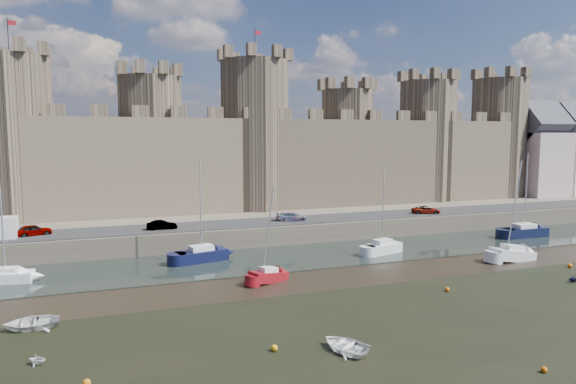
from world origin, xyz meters
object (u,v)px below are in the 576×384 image
sailboat_1 (202,254)px  sailboat_5 (512,254)px  car_3 (426,210)px  car_1 (162,225)px  sailboat_4 (268,275)px  car_2 (292,217)px  sailboat_2 (382,247)px  sailboat_3 (524,231)px  car_0 (33,230)px  sailboat_0 (5,276)px

sailboat_1 → sailboat_5: (32.86, -11.35, -0.08)m
car_3 → sailboat_1: sailboat_1 is taller
car_1 → car_3: (37.98, -0.23, -0.02)m
sailboat_4 → car_3: bearing=7.4°
car_2 → sailboat_1: (-13.78, -8.19, -2.25)m
car_3 → sailboat_4: bearing=139.0°
car_3 → sailboat_5: 18.95m
sailboat_2 → sailboat_4: size_ratio=1.16×
sailboat_5 → sailboat_3: bearing=39.3°
car_1 → sailboat_1: bearing=-153.8°
car_3 → sailboat_4: sailboat_4 is taller
car_3 → sailboat_2: bearing=147.3°
sailboat_4 → sailboat_5: 28.35m
car_0 → sailboat_5: bearing=-127.8°
car_1 → car_2: 17.18m
sailboat_3 → sailboat_5: size_ratio=1.01×
sailboat_2 → car_2: bearing=105.7°
car_0 → sailboat_3: (62.20, -10.18, -2.31)m
sailboat_0 → sailboat_5: size_ratio=0.81×
sailboat_3 → sailboat_5: (-11.66, -10.02, -0.06)m
sailboat_0 → sailboat_2: size_ratio=0.86×
sailboat_1 → sailboat_2: (20.92, -3.42, -0.03)m
car_1 → sailboat_2: size_ratio=0.34×
car_2 → sailboat_1: sailboat_1 is taller
car_2 → car_3: (20.81, -0.81, -0.05)m
sailboat_1 → sailboat_4: 10.96m
sailboat_0 → sailboat_3: bearing=9.9°
car_1 → sailboat_3: bearing=-98.4°
sailboat_1 → car_1: bearing=100.9°
car_0 → sailboat_3: sailboat_3 is taller
sailboat_4 → car_2: bearing=40.5°
sailboat_2 → sailboat_1: bearing=154.9°
sailboat_4 → sailboat_5: (28.31, -1.38, 0.10)m
car_0 → car_2: bearing=-107.2°
sailboat_1 → car_3: bearing=-1.1°
car_1 → sailboat_5: bearing=-115.4°
car_0 → car_2: 31.46m
car_3 → sailboat_0: size_ratio=0.46×
car_0 → car_3: car_0 is taller
car_3 → sailboat_1: bearing=121.0°
car_0 → sailboat_5: 54.48m
sailboat_0 → car_1: bearing=40.5°
car_2 → sailboat_4: sailboat_4 is taller
car_1 → sailboat_1: size_ratio=0.32×
car_0 → sailboat_4: 29.23m
sailboat_0 → sailboat_4: (23.58, -8.17, -0.04)m
car_0 → sailboat_0: size_ratio=0.44×
car_2 → sailboat_3: 32.27m
car_3 → sailboat_1: 35.43m
car_3 → sailboat_5: sailboat_5 is taller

